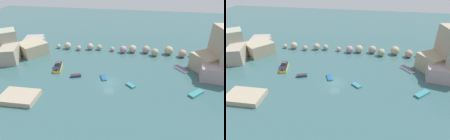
# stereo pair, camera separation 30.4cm
# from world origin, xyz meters

# --- Properties ---
(cove_water) EXTENTS (160.00, 160.00, 0.00)m
(cove_water) POSITION_xyz_m (0.00, 0.00, 0.00)
(cove_water) COLOR #386063
(cove_water) RESTS_ON ground
(cliff_headland_left) EXTENTS (21.98, 20.71, 7.86)m
(cliff_headland_left) POSITION_xyz_m (-32.18, 11.02, 2.21)
(cliff_headland_left) COLOR #9F9F94
(cliff_headland_left) RESTS_ON ground
(rock_breakwater) EXTENTS (45.08, 4.33, 2.72)m
(rock_breakwater) POSITION_xyz_m (4.23, 18.97, 1.14)
(rock_breakwater) COLOR tan
(rock_breakwater) RESTS_ON ground
(stone_dock) EXTENTS (8.15, 5.78, 1.14)m
(stone_dock) POSITION_xyz_m (-18.35, -9.84, 0.57)
(stone_dock) COLOR tan
(stone_dock) RESTS_ON ground
(moored_boat_0) EXTENTS (2.86, 1.95, 0.59)m
(moored_boat_0) POSITION_xyz_m (-9.07, 1.33, 0.29)
(moored_boat_0) COLOR navy
(moored_boat_0) RESTS_ON cove_water
(moored_boat_1) EXTENTS (3.95, 3.86, 0.48)m
(moored_boat_1) POSITION_xyz_m (20.55, -1.67, 0.24)
(moored_boat_1) COLOR teal
(moored_boat_1) RESTS_ON cove_water
(moored_boat_2) EXTENTS (2.25, 3.19, 0.46)m
(moored_boat_2) POSITION_xyz_m (-1.76, 1.81, 0.22)
(moored_boat_2) COLOR teal
(moored_boat_2) RESTS_ON cove_water
(moored_boat_3) EXTENTS (2.60, 2.51, 0.41)m
(moored_boat_3) POSITION_xyz_m (5.48, -0.70, 0.20)
(moored_boat_3) COLOR teal
(moored_boat_3) RESTS_ON cove_water
(moored_boat_4) EXTENTS (3.22, 5.76, 1.64)m
(moored_boat_4) POSITION_xyz_m (-15.41, 4.77, 0.56)
(moored_boat_4) COLOR yellow
(moored_boat_4) RESTS_ON cove_water
(moored_boat_5) EXTENTS (3.71, 4.12, 0.65)m
(moored_boat_5) POSITION_xyz_m (18.73, 9.58, 0.32)
(moored_boat_5) COLOR white
(moored_boat_5) RESTS_ON cove_water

